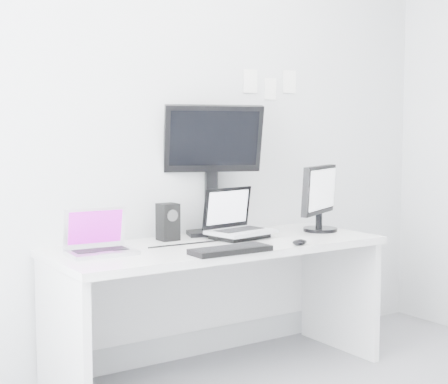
{
  "coord_description": "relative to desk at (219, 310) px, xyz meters",
  "views": [
    {
      "loc": [
        -1.89,
        -1.67,
        1.31
      ],
      "look_at": [
        0.02,
        1.23,
        1.0
      ],
      "focal_mm": 53.11,
      "sensor_mm": 36.0,
      "label": 1
    }
  ],
  "objects": [
    {
      "name": "speaker",
      "position": [
        -0.19,
        0.22,
        0.47
      ],
      "size": [
        0.13,
        0.13,
        0.2
      ],
      "primitive_type": "cube",
      "rotation": [
        0.0,
        0.0,
        0.39
      ],
      "color": "black",
      "rests_on": "desk"
    },
    {
      "name": "mouse",
      "position": [
        0.3,
        -0.3,
        0.38
      ],
      "size": [
        0.1,
        0.08,
        0.03
      ],
      "primitive_type": "ellipsoid",
      "rotation": [
        0.0,
        0.0,
        0.19
      ],
      "color": "black",
      "rests_on": "desk"
    },
    {
      "name": "wall_note_1",
      "position": [
        0.6,
        0.34,
        1.22
      ],
      "size": [
        0.09,
        0.0,
        0.13
      ],
      "primitive_type": "cube",
      "color": "white",
      "rests_on": "back_wall"
    },
    {
      "name": "wall_note_0",
      "position": [
        0.45,
        0.34,
        1.26
      ],
      "size": [
        0.1,
        0.0,
        0.14
      ],
      "primitive_type": "cube",
      "color": "white",
      "rests_on": "back_wall"
    },
    {
      "name": "macbook",
      "position": [
        -0.66,
        0.01,
        0.48
      ],
      "size": [
        0.33,
        0.25,
        0.23
      ],
      "primitive_type": "cube",
      "rotation": [
        0.0,
        0.0,
        -0.06
      ],
      "color": "silver",
      "rests_on": "desk"
    },
    {
      "name": "wall_note_2",
      "position": [
        0.75,
        0.34,
        1.26
      ],
      "size": [
        0.1,
        0.0,
        0.14
      ],
      "primitive_type": "cube",
      "color": "white",
      "rests_on": "back_wall"
    },
    {
      "name": "rear_monitor",
      "position": [
        0.12,
        0.25,
        0.74
      ],
      "size": [
        0.59,
        0.38,
        0.76
      ],
      "primitive_type": "cube",
      "rotation": [
        0.0,
        0.0,
        -0.34
      ],
      "color": "black",
      "rests_on": "desk"
    },
    {
      "name": "samsung_monitor",
      "position": [
        0.72,
        0.01,
        0.57
      ],
      "size": [
        0.48,
        0.38,
        0.4
      ],
      "primitive_type": "cube",
      "rotation": [
        0.0,
        0.0,
        0.49
      ],
      "color": "black",
      "rests_on": "desk"
    },
    {
      "name": "keyboard",
      "position": [
        -0.12,
        -0.29,
        0.38
      ],
      "size": [
        0.41,
        0.15,
        0.03
      ],
      "primitive_type": "cube",
      "rotation": [
        0.0,
        0.0,
        -0.01
      ],
      "color": "black",
      "rests_on": "desk"
    },
    {
      "name": "back_wall",
      "position": [
        0.0,
        0.35,
        0.99
      ],
      "size": [
        3.6,
        0.0,
        3.6
      ],
      "primitive_type": "plane",
      "rotation": [
        1.57,
        0.0,
        0.0
      ],
      "color": "#B6B9BB",
      "rests_on": "ground"
    },
    {
      "name": "desk",
      "position": [
        0.0,
        0.0,
        0.0
      ],
      "size": [
        1.8,
        0.7,
        0.73
      ],
      "primitive_type": "cube",
      "color": "silver",
      "rests_on": "ground"
    },
    {
      "name": "dell_laptop",
      "position": [
        0.17,
        0.04,
        0.51
      ],
      "size": [
        0.39,
        0.32,
        0.29
      ],
      "primitive_type": "cube",
      "rotation": [
        0.0,
        0.0,
        0.17
      ],
      "color": "#AFB2B6",
      "rests_on": "desk"
    }
  ]
}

